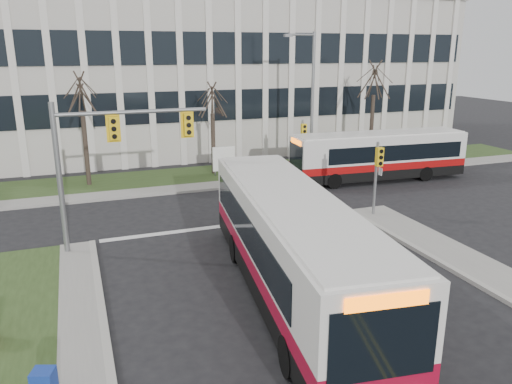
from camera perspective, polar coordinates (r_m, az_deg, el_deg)
The scene contains 14 objects.
ground at distance 16.96m, azimuth 5.47°, elevation -12.67°, with size 120.00×120.00×0.00m, color black.
sidewalk_cross at distance 31.85m, azimuth 1.83°, elevation 1.35°, with size 44.00×1.60×0.14m, color #9E9B93.
building_lawn at distance 34.39m, azimuth 0.09°, elevation 2.44°, with size 44.00×5.00×0.12m, color #2F441D.
office_building at distance 44.93m, azimuth -5.37°, elevation 13.22°, with size 40.00×16.00×12.00m, color #B5B1A7.
mast_arm_signal at distance 20.90m, azimuth -17.23°, elevation 4.64°, with size 6.11×0.38×6.20m.
signal_pole_near at distance 25.14m, azimuth 13.70°, elevation 2.63°, with size 0.34×0.39×3.80m.
signal_pole_far at distance 32.38m, azimuth 5.37°, elevation 5.93°, with size 0.34×0.39×3.80m.
streetlight at distance 33.11m, azimuth 6.21°, elevation 10.83°, with size 2.15×0.25×9.20m.
directory_sign at distance 32.91m, azimuth -3.71°, elevation 3.77°, with size 1.50×0.12×2.00m.
tree_left at distance 31.47m, azimuth -19.38°, elevation 10.36°, with size 1.80×1.80×7.70m.
tree_mid at distance 32.86m, azimuth -5.03°, elevation 10.28°, with size 1.80×1.80×6.82m.
tree_right at distance 37.58m, azimuth 13.38°, elevation 12.20°, with size 1.80×1.80×8.25m.
bus_main at distance 16.74m, azimuth 4.06°, elevation -6.41°, with size 2.83×13.08×3.49m, color silver, non-canonical shape.
bus_cross at distance 32.83m, azimuth 13.81°, elevation 3.90°, with size 2.44×11.26×3.00m, color silver, non-canonical shape.
Camera 1 is at (-6.60, -13.36, 8.11)m, focal length 35.00 mm.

